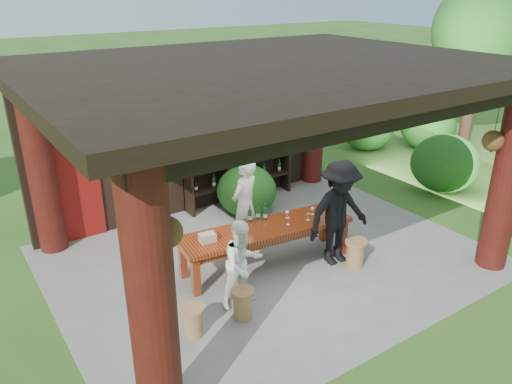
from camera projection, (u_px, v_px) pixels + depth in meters
ground at (268, 257)px, 9.11m from camera, size 90.00×90.00×0.00m
pavilion at (254, 139)px, 8.61m from camera, size 7.50×6.00×3.60m
wine_shelf at (239, 153)px, 11.02m from camera, size 2.62×0.40×2.30m
tasting_table at (266, 233)px, 8.62m from camera, size 3.17×1.13×0.75m
stool_near_left at (243, 303)px, 7.39m from camera, size 0.36×0.36×0.47m
stool_near_right at (355, 252)px, 8.72m from camera, size 0.39×0.39×0.51m
stool_far_left at (193, 320)px, 7.01m from camera, size 0.36×0.36×0.47m
host at (245, 206)px, 9.03m from camera, size 0.77×0.66×1.80m
guest_woman at (242, 264)px, 7.53m from camera, size 0.70×0.55×1.41m
guest_man at (339, 213)px, 8.61m from camera, size 1.26×0.76×1.91m
table_bottles at (258, 212)px, 8.77m from camera, size 0.35×0.17×0.31m
table_glasses at (303, 215)px, 8.85m from camera, size 0.74×0.34×0.15m
napkin_basket at (207, 238)px, 8.07m from camera, size 0.28×0.21×0.14m
shrubs at (355, 187)px, 10.78m from camera, size 15.60×8.87×1.36m
trees at (373, 48)px, 10.39m from camera, size 20.20×11.21×4.80m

